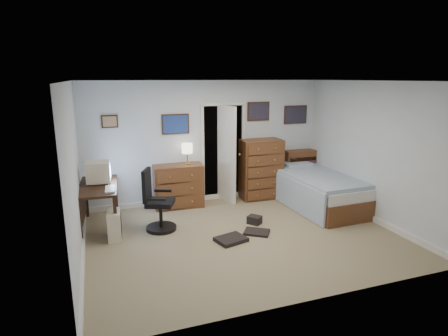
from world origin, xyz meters
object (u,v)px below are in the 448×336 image
(computer_desk, at_px, (93,195))
(tall_dresser, at_px, (261,169))
(low_dresser, at_px, (178,186))
(bed, at_px, (317,190))
(office_chair, at_px, (157,207))

(computer_desk, distance_m, tall_dresser, 3.47)
(low_dresser, bearing_deg, bed, -15.39)
(computer_desk, height_order, office_chair, office_chair)
(office_chair, xyz_separation_m, low_dresser, (0.61, 1.06, 0.02))
(office_chair, xyz_separation_m, bed, (3.26, 0.16, -0.07))
(tall_dresser, distance_m, bed, 1.26)
(office_chair, bearing_deg, bed, 25.46)
(office_chair, relative_size, bed, 0.47)
(bed, bearing_deg, low_dresser, 159.28)
(computer_desk, relative_size, tall_dresser, 1.08)
(computer_desk, xyz_separation_m, bed, (4.27, -0.27, -0.25))
(low_dresser, xyz_separation_m, tall_dresser, (1.80, -0.02, 0.21))
(office_chair, relative_size, tall_dresser, 0.84)
(low_dresser, distance_m, tall_dresser, 1.81)
(office_chair, bearing_deg, low_dresser, 82.99)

